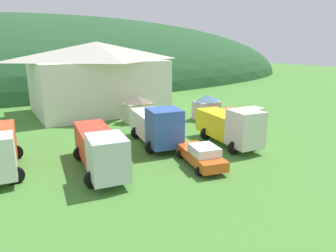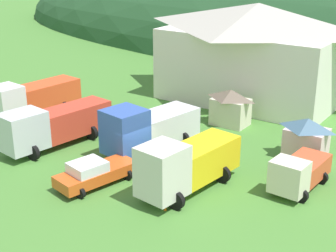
{
  "view_description": "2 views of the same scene",
  "coord_description": "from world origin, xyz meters",
  "px_view_note": "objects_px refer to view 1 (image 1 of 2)",
  "views": [
    {
      "loc": [
        -13.71,
        -20.54,
        8.67
      ],
      "look_at": [
        -0.43,
        1.67,
        1.72
      ],
      "focal_mm": 33.14,
      "sensor_mm": 36.0,
      "label": 1
    },
    {
      "loc": [
        18.33,
        -23.29,
        13.94
      ],
      "look_at": [
        0.58,
        2.1,
        2.38
      ],
      "focal_mm": 52.77,
      "sensor_mm": 36.0,
      "label": 2
    }
  ],
  "objects_px": {
    "play_shed_pink": "(206,107)",
    "flatbed_truck_yellow": "(230,126)",
    "box_truck_blue": "(156,125)",
    "service_pickup_orange": "(201,155)",
    "tow_truck_silver": "(100,148)",
    "play_shed_cream": "(138,109)",
    "traffic_cone_near_pickup": "(254,153)",
    "traffic_cone_mid_row": "(104,144)",
    "depot_building": "(98,76)",
    "light_truck_cream": "(243,116)"
  },
  "relations": [
    {
      "from": "depot_building",
      "to": "play_shed_cream",
      "type": "distance_m",
      "value": 8.69
    },
    {
      "from": "flatbed_truck_yellow",
      "to": "traffic_cone_mid_row",
      "type": "height_order",
      "value": "flatbed_truck_yellow"
    },
    {
      "from": "depot_building",
      "to": "light_truck_cream",
      "type": "xyz_separation_m",
      "value": [
        10.41,
        -15.61,
        -3.4
      ]
    },
    {
      "from": "box_truck_blue",
      "to": "service_pickup_orange",
      "type": "relative_size",
      "value": 1.44
    },
    {
      "from": "play_shed_cream",
      "to": "light_truck_cream",
      "type": "distance_m",
      "value": 11.57
    },
    {
      "from": "tow_truck_silver",
      "to": "flatbed_truck_yellow",
      "type": "bearing_deg",
      "value": 95.75
    },
    {
      "from": "play_shed_cream",
      "to": "play_shed_pink",
      "type": "bearing_deg",
      "value": -21.91
    },
    {
      "from": "traffic_cone_mid_row",
      "to": "depot_building",
      "type": "bearing_deg",
      "value": 72.56
    },
    {
      "from": "depot_building",
      "to": "traffic_cone_mid_row",
      "type": "bearing_deg",
      "value": -107.44
    },
    {
      "from": "play_shed_pink",
      "to": "service_pickup_orange",
      "type": "distance_m",
      "value": 14.43
    },
    {
      "from": "service_pickup_orange",
      "to": "traffic_cone_mid_row",
      "type": "height_order",
      "value": "service_pickup_orange"
    },
    {
      "from": "play_shed_cream",
      "to": "box_truck_blue",
      "type": "relative_size",
      "value": 0.39
    },
    {
      "from": "play_shed_cream",
      "to": "traffic_cone_mid_row",
      "type": "distance_m",
      "value": 8.48
    },
    {
      "from": "box_truck_blue",
      "to": "service_pickup_orange",
      "type": "height_order",
      "value": "box_truck_blue"
    },
    {
      "from": "service_pickup_orange",
      "to": "play_shed_pink",
      "type": "bearing_deg",
      "value": 153.07
    },
    {
      "from": "service_pickup_orange",
      "to": "tow_truck_silver",
      "type": "bearing_deg",
      "value": -101.18
    },
    {
      "from": "tow_truck_silver",
      "to": "flatbed_truck_yellow",
      "type": "relative_size",
      "value": 1.15
    },
    {
      "from": "play_shed_cream",
      "to": "play_shed_pink",
      "type": "distance_m",
      "value": 7.97
    },
    {
      "from": "tow_truck_silver",
      "to": "traffic_cone_near_pickup",
      "type": "distance_m",
      "value": 12.34
    },
    {
      "from": "flatbed_truck_yellow",
      "to": "service_pickup_orange",
      "type": "height_order",
      "value": "flatbed_truck_yellow"
    },
    {
      "from": "depot_building",
      "to": "tow_truck_silver",
      "type": "relative_size",
      "value": 1.93
    },
    {
      "from": "play_shed_pink",
      "to": "box_truck_blue",
      "type": "height_order",
      "value": "box_truck_blue"
    },
    {
      "from": "light_truck_cream",
      "to": "service_pickup_orange",
      "type": "bearing_deg",
      "value": -54.65
    },
    {
      "from": "depot_building",
      "to": "play_shed_cream",
      "type": "bearing_deg",
      "value": -77.64
    },
    {
      "from": "tow_truck_silver",
      "to": "box_truck_blue",
      "type": "height_order",
      "value": "box_truck_blue"
    },
    {
      "from": "box_truck_blue",
      "to": "play_shed_pink",
      "type": "bearing_deg",
      "value": 128.79
    },
    {
      "from": "play_shed_pink",
      "to": "traffic_cone_mid_row",
      "type": "xyz_separation_m",
      "value": [
        -13.44,
        -2.77,
        -1.49
      ]
    },
    {
      "from": "play_shed_pink",
      "to": "flatbed_truck_yellow",
      "type": "bearing_deg",
      "value": -115.39
    },
    {
      "from": "play_shed_pink",
      "to": "service_pickup_orange",
      "type": "height_order",
      "value": "play_shed_pink"
    },
    {
      "from": "tow_truck_silver",
      "to": "play_shed_cream",
      "type": "bearing_deg",
      "value": 151.37
    },
    {
      "from": "flatbed_truck_yellow",
      "to": "light_truck_cream",
      "type": "height_order",
      "value": "flatbed_truck_yellow"
    },
    {
      "from": "play_shed_cream",
      "to": "traffic_cone_near_pickup",
      "type": "bearing_deg",
      "value": -75.74
    },
    {
      "from": "depot_building",
      "to": "flatbed_truck_yellow",
      "type": "height_order",
      "value": "depot_building"
    },
    {
      "from": "traffic_cone_near_pickup",
      "to": "traffic_cone_mid_row",
      "type": "distance_m",
      "value": 12.83
    },
    {
      "from": "box_truck_blue",
      "to": "flatbed_truck_yellow",
      "type": "bearing_deg",
      "value": 67.6
    },
    {
      "from": "traffic_cone_mid_row",
      "to": "tow_truck_silver",
      "type": "bearing_deg",
      "value": -111.67
    },
    {
      "from": "service_pickup_orange",
      "to": "play_shed_cream",
      "type": "bearing_deg",
      "value": -174.65
    },
    {
      "from": "tow_truck_silver",
      "to": "traffic_cone_near_pickup",
      "type": "height_order",
      "value": "tow_truck_silver"
    },
    {
      "from": "play_shed_cream",
      "to": "service_pickup_orange",
      "type": "height_order",
      "value": "play_shed_cream"
    },
    {
      "from": "flatbed_truck_yellow",
      "to": "service_pickup_orange",
      "type": "relative_size",
      "value": 1.39
    },
    {
      "from": "tow_truck_silver",
      "to": "box_truck_blue",
      "type": "distance_m",
      "value": 6.84
    },
    {
      "from": "traffic_cone_mid_row",
      "to": "flatbed_truck_yellow",
      "type": "bearing_deg",
      "value": -32.49
    },
    {
      "from": "play_shed_cream",
      "to": "traffic_cone_mid_row",
      "type": "relative_size",
      "value": 6.06
    },
    {
      "from": "traffic_cone_near_pickup",
      "to": "play_shed_cream",
      "type": "bearing_deg",
      "value": 104.26
    },
    {
      "from": "play_shed_cream",
      "to": "flatbed_truck_yellow",
      "type": "xyz_separation_m",
      "value": [
        3.27,
        -11.68,
        0.26
      ]
    },
    {
      "from": "play_shed_cream",
      "to": "flatbed_truck_yellow",
      "type": "relative_size",
      "value": 0.41
    },
    {
      "from": "flatbed_truck_yellow",
      "to": "traffic_cone_near_pickup",
      "type": "distance_m",
      "value": 3.1
    },
    {
      "from": "flatbed_truck_yellow",
      "to": "play_shed_pink",
      "type": "bearing_deg",
      "value": 161.36
    },
    {
      "from": "box_truck_blue",
      "to": "traffic_cone_near_pickup",
      "type": "bearing_deg",
      "value": 53.94
    },
    {
      "from": "play_shed_cream",
      "to": "traffic_cone_mid_row",
      "type": "height_order",
      "value": "play_shed_cream"
    }
  ]
}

